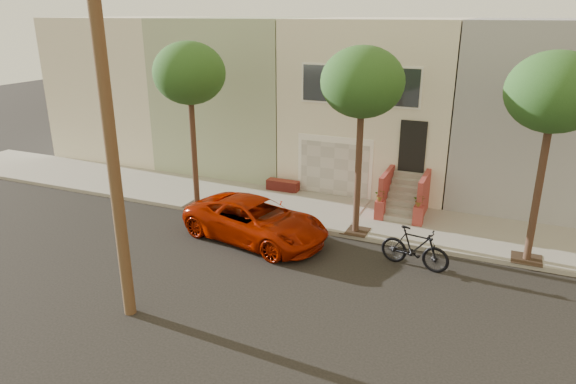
% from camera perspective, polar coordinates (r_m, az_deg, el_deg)
% --- Properties ---
extents(ground, '(90.00, 90.00, 0.00)m').
position_cam_1_polar(ground, '(15.27, -0.35, -9.66)').
color(ground, black).
rests_on(ground, ground).
extents(sidewalk, '(40.00, 3.70, 0.15)m').
position_cam_1_polar(sidewalk, '(19.79, 5.86, -2.51)').
color(sidewalk, gray).
rests_on(sidewalk, ground).
extents(house_row, '(33.10, 11.70, 7.00)m').
position_cam_1_polar(house_row, '(24.33, 10.39, 10.13)').
color(house_row, beige).
rests_on(house_row, sidewalk).
extents(tree_left, '(2.70, 2.57, 6.30)m').
position_cam_1_polar(tree_left, '(19.57, -10.90, 12.69)').
color(tree_left, '#2D2116').
rests_on(tree_left, sidewalk).
extents(tree_mid, '(2.70, 2.57, 6.30)m').
position_cam_1_polar(tree_mid, '(16.86, 8.24, 11.82)').
color(tree_mid, '#2D2116').
rests_on(tree_mid, sidewalk).
extents(tree_right, '(2.70, 2.57, 6.30)m').
position_cam_1_polar(tree_right, '(16.32, 27.45, 9.65)').
color(tree_right, '#2D2116').
rests_on(tree_right, sidewalk).
extents(pickup_truck, '(5.51, 3.38, 1.43)m').
position_cam_1_polar(pickup_truck, '(17.52, -3.58, -3.16)').
color(pickup_truck, '#8E1500').
rests_on(pickup_truck, ground).
extents(motorcycle, '(2.21, 0.94, 1.28)m').
position_cam_1_polar(motorcycle, '(16.14, 13.88, -6.03)').
color(motorcycle, black).
rests_on(motorcycle, ground).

